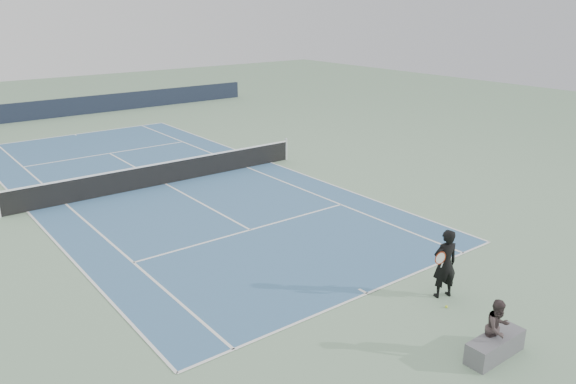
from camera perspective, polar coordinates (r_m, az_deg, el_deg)
ground at (r=24.17m, az=-12.34°, el=0.79°), size 80.00×80.00×0.00m
court_surface at (r=24.17m, az=-12.34°, el=0.80°), size 10.97×23.77×0.01m
tennis_net at (r=24.02m, az=-12.42°, el=1.94°), size 12.90×0.10×1.07m
windscreen_far at (r=40.57m, az=-23.52°, el=7.68°), size 30.00×0.25×1.20m
tennis_player at (r=14.93m, az=15.65°, el=-7.01°), size 0.86×0.70×1.86m
tennis_ball at (r=14.82m, az=15.79°, el=-11.14°), size 0.07×0.07×0.07m
spectator_bench at (r=13.09m, az=20.41°, el=-13.62°), size 1.58×0.73×1.35m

